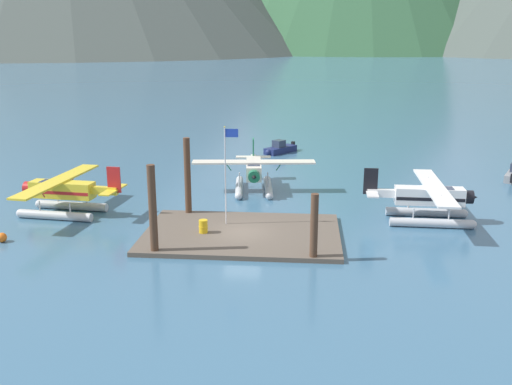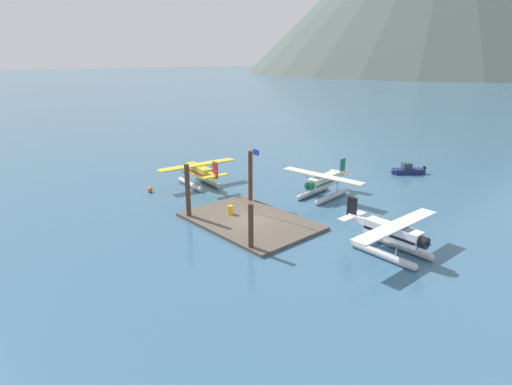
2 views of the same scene
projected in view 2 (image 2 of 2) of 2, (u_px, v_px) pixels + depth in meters
The scene contains 12 objects.
ground_plane at pixel (250, 222), 40.96m from camera, with size 1200.00×1200.00×0.00m, color #38607F.
dock_platform at pixel (250, 221), 40.91m from camera, with size 12.97×8.76×0.30m, color brown.
piling_near_left at pixel (188, 192), 41.13m from camera, with size 0.49×0.49×5.63m, color #4C3323.
piling_near_right at pixel (251, 227), 34.45m from camera, with size 0.46×0.46×4.14m, color #4C3323.
piling_far_left at pixel (250, 177), 45.71m from camera, with size 0.47×0.47×5.88m, color #4C3323.
flagpole at pixel (254, 173), 41.41m from camera, with size 0.95×0.10×6.82m.
fuel_drum at pixel (230, 210), 42.26m from camera, with size 0.62×0.62×0.88m.
mooring_buoy at pixel (150, 190), 50.11m from camera, with size 0.62×0.62×0.62m, color orange.
seaplane_white_stbd_fwd at pixel (393, 236), 33.96m from camera, with size 7.98×10.44×3.84m.
seaplane_cream_bow_centre at pixel (323, 184), 47.98m from camera, with size 10.49×7.96×3.84m.
seaplane_yellow_port_fwd at pixel (199, 173), 52.46m from camera, with size 7.96×10.49×3.84m.
boat_navy_open_north at pixel (407, 170), 57.97m from camera, with size 3.75×4.24×1.50m.
Camera 2 is at (28.61, -25.06, 15.49)m, focal length 29.19 mm.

